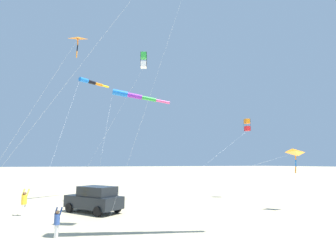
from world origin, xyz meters
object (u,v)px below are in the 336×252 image
at_px(parked_car, 95,199).
at_px(kite_windsock_long_streamer_right, 91,82).
at_px(person_adult_flyer, 24,201).
at_px(kite_box_white_trailing, 144,60).
at_px(kite_box_blue_topmost, 247,125).
at_px(kite_delta_small_distant, 77,40).
at_px(kite_windsock_rainbow_low_near, 133,96).
at_px(person_child_green_jacket, 57,221).
at_px(kite_delta_teal_far_right, 295,153).
at_px(cooler_box, 77,204).

height_order(parked_car, kite_windsock_long_streamer_right, kite_windsock_long_streamer_right).
distance_m(person_adult_flyer, kite_box_white_trailing, 13.56).
bearing_deg(kite_windsock_long_streamer_right, kite_box_blue_topmost, -109.93).
relative_size(kite_delta_small_distant, kite_windsock_rainbow_low_near, 1.06).
distance_m(person_adult_flyer, kite_windsock_rainbow_low_near, 12.98).
distance_m(parked_car, person_child_green_jacket, 6.37).
distance_m(person_child_green_jacket, kite_windsock_long_streamer_right, 17.95).
relative_size(kite_delta_teal_far_right, kite_delta_small_distant, 1.24).
distance_m(parked_car, cooler_box, 3.21).
relative_size(cooler_box, kite_windsock_rainbow_low_near, 0.06).
relative_size(kite_box_blue_topmost, kite_windsock_rainbow_low_near, 1.25).
height_order(person_adult_flyer, kite_delta_small_distant, kite_delta_small_distant).
bearing_deg(kite_box_blue_topmost, person_adult_flyer, 94.27).
bearing_deg(kite_delta_small_distant, kite_box_blue_topmost, -71.07).
distance_m(kite_box_blue_topmost, kite_delta_small_distant, 19.11).
bearing_deg(parked_car, kite_delta_small_distant, 153.55).
height_order(person_adult_flyer, kite_windsock_long_streamer_right, kite_windsock_long_streamer_right).
distance_m(kite_delta_teal_far_right, kite_delta_small_distant, 17.55).
xyz_separation_m(person_child_green_jacket, kite_box_blue_topmost, (8.05, -18.35, 6.80)).
bearing_deg(person_adult_flyer, kite_delta_small_distant, -150.37).
bearing_deg(person_child_green_jacket, person_adult_flyer, 17.37).
height_order(kite_delta_teal_far_right, kite_delta_small_distant, kite_delta_small_distant).
xyz_separation_m(person_child_green_jacket, kite_delta_small_distant, (1.95, -0.56, 10.22)).
bearing_deg(kite_box_blue_topmost, parked_car, 97.90).
bearing_deg(cooler_box, person_adult_flyer, 122.69).
bearing_deg(kite_box_white_trailing, cooler_box, 53.75).
xyz_separation_m(person_child_green_jacket, kite_windsock_long_streamer_right, (13.72, -2.70, 11.26)).
xyz_separation_m(person_adult_flyer, kite_delta_small_distant, (-4.58, -2.61, 10.01)).
distance_m(kite_box_white_trailing, kite_delta_small_distant, 6.56).
bearing_deg(person_adult_flyer, person_child_green_jacket, -162.63).
xyz_separation_m(parked_car, person_adult_flyer, (0.68, 4.55, 0.00)).
distance_m(parked_car, kite_box_white_trailing, 11.44).
xyz_separation_m(person_child_green_jacket, kite_windsock_rainbow_low_near, (10.24, -6.44, 9.32)).
bearing_deg(parked_car, cooler_box, 18.20).
xyz_separation_m(person_adult_flyer, kite_windsock_rainbow_low_near, (3.72, -8.48, 9.11)).
bearing_deg(kite_delta_small_distant, kite_windsock_rainbow_low_near, -35.29).
height_order(person_child_green_jacket, kite_box_blue_topmost, kite_box_blue_topmost).
relative_size(parked_car, kite_box_blue_topmost, 0.35).
xyz_separation_m(cooler_box, kite_windsock_long_streamer_right, (4.91, -1.17, 11.79)).
xyz_separation_m(parked_car, cooler_box, (2.97, 0.98, -0.74)).
distance_m(person_adult_flyer, kite_delta_small_distant, 11.31).
xyz_separation_m(person_adult_flyer, kite_delta_teal_far_right, (-5.73, -18.80, 3.34)).
xyz_separation_m(parked_car, kite_box_blue_topmost, (2.20, -15.85, 6.59)).
distance_m(kite_delta_teal_far_right, kite_box_white_trailing, 14.02).
height_order(cooler_box, kite_delta_teal_far_right, kite_delta_teal_far_right).
bearing_deg(kite_windsock_long_streamer_right, person_adult_flyer, 146.63).
bearing_deg(kite_box_white_trailing, kite_delta_small_distant, 123.91).
bearing_deg(kite_box_white_trailing, person_adult_flyer, 83.19).
distance_m(parked_car, kite_delta_small_distant, 10.92).
height_order(parked_car, kite_box_blue_topmost, kite_box_blue_topmost).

